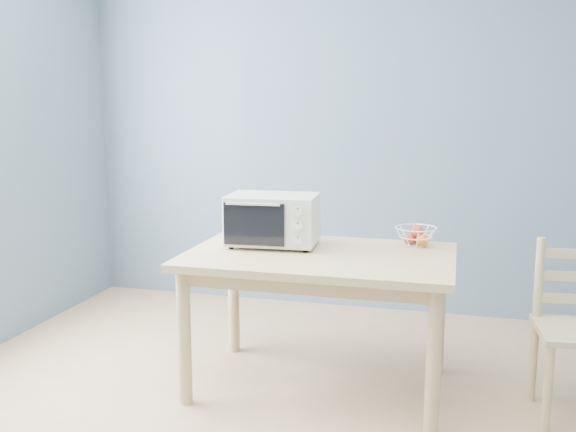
# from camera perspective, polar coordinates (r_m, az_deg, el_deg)

# --- Properties ---
(room) EXTENTS (4.01, 4.51, 2.61)m
(room) POSITION_cam_1_polar(r_m,az_deg,el_deg) (2.58, -3.27, 4.85)
(room) COLOR tan
(room) RESTS_ON ground
(dining_table) EXTENTS (1.40, 0.90, 0.75)m
(dining_table) POSITION_cam_1_polar(r_m,az_deg,el_deg) (3.42, 2.80, -4.96)
(dining_table) COLOR tan
(dining_table) RESTS_ON ground
(toaster_oven) EXTENTS (0.51, 0.39, 0.29)m
(toaster_oven) POSITION_cam_1_polar(r_m,az_deg,el_deg) (3.54, -1.67, -0.26)
(toaster_oven) COLOR beige
(toaster_oven) RESTS_ON dining_table
(fruit_basket) EXTENTS (0.27, 0.27, 0.12)m
(fruit_basket) POSITION_cam_1_polar(r_m,az_deg,el_deg) (3.62, 11.33, -1.72)
(fruit_basket) COLOR white
(fruit_basket) RESTS_ON dining_table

